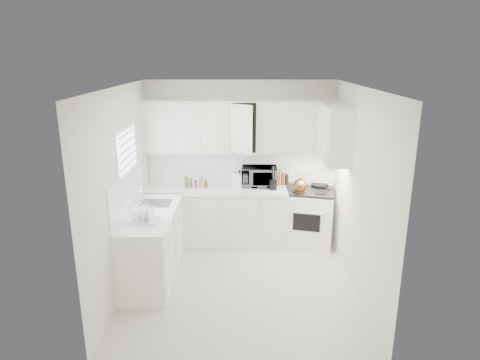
{
  "coord_description": "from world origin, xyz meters",
  "views": [
    {
      "loc": [
        0.03,
        -5.1,
        2.97
      ],
      "look_at": [
        0.0,
        0.7,
        1.25
      ],
      "focal_mm": 31.71,
      "sensor_mm": 36.0,
      "label": 1
    }
  ],
  "objects_px": {
    "tea_kettle": "(300,185)",
    "microwave": "(259,174)",
    "dish_rack": "(143,214)",
    "rice_cooker": "(240,178)",
    "utensil_crock": "(273,178)",
    "stove": "(309,210)"
  },
  "relations": [
    {
      "from": "stove",
      "to": "microwave",
      "type": "relative_size",
      "value": 2.14
    },
    {
      "from": "tea_kettle",
      "to": "utensil_crock",
      "type": "height_order",
      "value": "utensil_crock"
    },
    {
      "from": "microwave",
      "to": "dish_rack",
      "type": "relative_size",
      "value": 1.53
    },
    {
      "from": "stove",
      "to": "tea_kettle",
      "type": "bearing_deg",
      "value": -124.18
    },
    {
      "from": "dish_rack",
      "to": "tea_kettle",
      "type": "bearing_deg",
      "value": 35.33
    },
    {
      "from": "tea_kettle",
      "to": "rice_cooker",
      "type": "relative_size",
      "value": 0.99
    },
    {
      "from": "stove",
      "to": "microwave",
      "type": "bearing_deg",
      "value": -176.03
    },
    {
      "from": "rice_cooker",
      "to": "dish_rack",
      "type": "relative_size",
      "value": 0.72
    },
    {
      "from": "tea_kettle",
      "to": "microwave",
      "type": "xyz_separation_m",
      "value": [
        -0.61,
        0.3,
        0.08
      ]
    },
    {
      "from": "tea_kettle",
      "to": "dish_rack",
      "type": "height_order",
      "value": "tea_kettle"
    },
    {
      "from": "rice_cooker",
      "to": "utensil_crock",
      "type": "xyz_separation_m",
      "value": [
        0.52,
        -0.19,
        0.06
      ]
    },
    {
      "from": "stove",
      "to": "microwave",
      "type": "distance_m",
      "value": 0.97
    },
    {
      "from": "tea_kettle",
      "to": "dish_rack",
      "type": "relative_size",
      "value": 0.71
    },
    {
      "from": "rice_cooker",
      "to": "dish_rack",
      "type": "xyz_separation_m",
      "value": [
        -1.21,
        -1.51,
        -0.03
      ]
    },
    {
      "from": "dish_rack",
      "to": "stove",
      "type": "bearing_deg",
      "value": 36.37
    },
    {
      "from": "utensil_crock",
      "to": "microwave",
      "type": "bearing_deg",
      "value": 135.63
    },
    {
      "from": "stove",
      "to": "dish_rack",
      "type": "distance_m",
      "value": 2.74
    },
    {
      "from": "stove",
      "to": "microwave",
      "type": "xyz_separation_m",
      "value": [
        -0.79,
        0.14,
        0.54
      ]
    },
    {
      "from": "microwave",
      "to": "dish_rack",
      "type": "height_order",
      "value": "microwave"
    },
    {
      "from": "tea_kettle",
      "to": "rice_cooker",
      "type": "distance_m",
      "value": 0.97
    },
    {
      "from": "stove",
      "to": "rice_cooker",
      "type": "xyz_separation_m",
      "value": [
        -1.11,
        0.12,
        0.49
      ]
    },
    {
      "from": "rice_cooker",
      "to": "utensil_crock",
      "type": "height_order",
      "value": "utensil_crock"
    }
  ]
}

